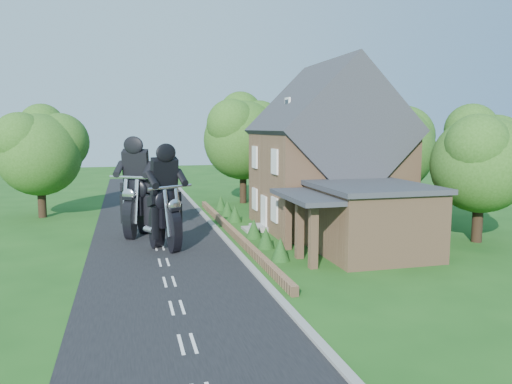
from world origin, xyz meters
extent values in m
plane|color=#1A4A14|center=(0.00, 0.00, 0.00)|extent=(120.00, 120.00, 0.00)
cube|color=black|center=(0.00, 0.00, 0.01)|extent=(7.00, 80.00, 0.02)
cube|color=gray|center=(3.65, 0.00, 0.06)|extent=(0.30, 80.00, 0.12)
cube|color=#976D4D|center=(4.30, 5.00, 0.20)|extent=(0.30, 22.00, 0.40)
cube|color=#976D4D|center=(10.50, 6.00, 3.00)|extent=(8.00, 8.00, 6.00)
cube|color=#2B2D34|center=(10.50, 6.00, 6.00)|extent=(8.48, 8.64, 8.48)
cube|color=#976D4D|center=(12.50, 6.00, 9.20)|extent=(0.60, 0.90, 1.60)
cube|color=white|center=(7.90, 6.00, 7.50)|extent=(0.12, 0.80, 0.90)
cube|color=black|center=(7.84, 6.00, 7.50)|extent=(0.04, 0.55, 0.65)
cube|color=white|center=(6.44, 6.00, 1.05)|extent=(0.10, 1.10, 2.10)
cube|color=gray|center=(6.10, 6.00, 0.15)|extent=(0.80, 1.60, 0.30)
cube|color=gray|center=(5.60, 6.00, 0.07)|extent=(0.80, 1.60, 0.15)
cube|color=white|center=(6.44, 3.80, 1.60)|extent=(0.10, 1.10, 1.40)
cube|color=black|center=(6.42, 3.80, 1.60)|extent=(0.04, 0.92, 1.22)
cube|color=white|center=(6.44, 8.20, 1.60)|extent=(0.10, 1.10, 1.40)
cube|color=black|center=(6.42, 8.20, 1.60)|extent=(0.04, 0.92, 1.22)
cube|color=white|center=(6.44, 3.80, 4.30)|extent=(0.10, 1.10, 1.40)
cube|color=black|center=(6.42, 3.80, 4.30)|extent=(0.04, 0.92, 1.22)
cube|color=white|center=(6.44, 8.20, 4.30)|extent=(0.10, 1.10, 1.40)
cube|color=black|center=(6.42, 8.20, 4.30)|extent=(0.04, 0.92, 1.22)
cube|color=#976D4D|center=(10.00, -0.80, 1.60)|extent=(5.00, 5.60, 3.20)
cube|color=#2B2D34|center=(10.00, -0.80, 3.32)|extent=(5.30, 5.94, 0.24)
cube|color=#2B2D34|center=(6.90, -0.80, 2.95)|extent=(2.60, 5.32, 0.22)
cube|color=#976D4D|center=(6.30, -2.60, 1.40)|extent=(0.35, 0.35, 2.80)
cube|color=#976D4D|center=(6.30, -0.80, 1.40)|extent=(0.35, 0.35, 2.80)
cube|color=#976D4D|center=(6.30, 1.00, 1.40)|extent=(0.35, 0.35, 2.80)
cylinder|color=black|center=(17.00, 0.00, 1.40)|extent=(0.56, 0.56, 2.80)
sphere|color=#264F16|center=(17.00, 0.00, 4.23)|extent=(5.20, 5.20, 5.20)
sphere|color=#264F16|center=(18.17, 0.52, 5.01)|extent=(3.74, 3.74, 3.74)
sphere|color=#264F16|center=(16.09, -0.78, 5.27)|extent=(3.22, 3.22, 3.22)
sphere|color=#264F16|center=(17.10, 1.04, 6.05)|extent=(2.86, 2.86, 2.86)
cylinder|color=black|center=(16.50, 8.50, 1.50)|extent=(0.56, 0.56, 3.00)
sphere|color=#264F16|center=(16.50, 8.50, 4.65)|extent=(6.00, 6.00, 6.00)
sphere|color=#264F16|center=(17.85, 9.10, 5.55)|extent=(4.32, 4.32, 4.32)
sphere|color=#264F16|center=(15.45, 7.60, 5.85)|extent=(3.72, 3.72, 3.72)
sphere|color=#264F16|center=(16.60, 9.70, 6.75)|extent=(3.30, 3.30, 3.30)
cylinder|color=black|center=(14.00, 16.00, 1.80)|extent=(0.56, 0.56, 3.60)
sphere|color=#264F16|center=(14.00, 16.00, 5.58)|extent=(7.20, 7.20, 7.20)
sphere|color=#264F16|center=(15.62, 16.72, 6.66)|extent=(5.18, 5.18, 5.18)
sphere|color=#264F16|center=(12.74, 14.92, 7.02)|extent=(4.46, 4.46, 4.46)
sphere|color=#264F16|center=(14.10, 17.44, 8.10)|extent=(3.96, 3.96, 3.96)
cylinder|color=black|center=(8.00, 17.00, 1.70)|extent=(0.56, 0.56, 3.40)
sphere|color=#264F16|center=(8.00, 17.00, 5.16)|extent=(6.40, 6.40, 6.40)
sphere|color=#264F16|center=(9.44, 17.64, 6.12)|extent=(4.61, 4.61, 4.61)
sphere|color=#264F16|center=(6.88, 16.04, 6.44)|extent=(3.97, 3.97, 3.97)
sphere|color=#264F16|center=(8.10, 18.28, 7.40)|extent=(3.52, 3.52, 3.52)
cylinder|color=black|center=(-7.00, 14.00, 1.40)|extent=(0.56, 0.56, 2.80)
sphere|color=#264F16|center=(-7.00, 14.00, 4.34)|extent=(5.60, 5.60, 5.60)
sphere|color=#264F16|center=(-5.74, 14.56, 5.18)|extent=(4.03, 4.03, 4.03)
sphere|color=#264F16|center=(-7.98, 13.16, 5.46)|extent=(3.47, 3.47, 3.47)
sphere|color=#264F16|center=(-6.90, 15.12, 6.30)|extent=(3.08, 3.08, 3.08)
cone|color=#153D13|center=(5.30, -1.00, 0.55)|extent=(0.90, 0.90, 1.10)
cone|color=#153D13|center=(5.30, 1.50, 0.55)|extent=(0.90, 0.90, 1.10)
cone|color=#153D13|center=(5.30, 4.00, 0.55)|extent=(0.90, 0.90, 1.10)
cone|color=#153D13|center=(5.30, 9.00, 0.55)|extent=(0.90, 0.90, 1.10)
cone|color=#153D13|center=(5.30, 11.50, 0.55)|extent=(0.90, 0.90, 1.10)
cone|color=#153D13|center=(5.30, 14.00, 0.55)|extent=(0.90, 0.90, 1.10)
camera|label=1|loc=(-1.53, -22.65, 6.15)|focal=35.00mm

